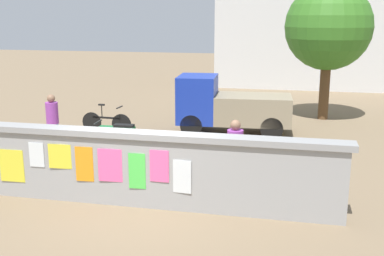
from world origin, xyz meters
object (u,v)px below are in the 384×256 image
at_px(auto_rickshaw_truck, 228,106).
at_px(tree_roadside, 328,27).
at_px(person_bystander, 52,117).
at_px(person_walking, 235,149).
at_px(motorcycle, 119,136).
at_px(bicycle_near, 107,122).

relative_size(auto_rickshaw_truck, tree_roadside, 0.76).
distance_m(auto_rickshaw_truck, person_bystander, 5.48).
distance_m(auto_rickshaw_truck, person_walking, 5.35).
height_order(person_walking, tree_roadside, tree_roadside).
bearing_deg(motorcycle, person_bystander, -171.97).
bearing_deg(person_walking, tree_roadside, 74.57).
relative_size(bicycle_near, person_bystander, 1.06).
bearing_deg(tree_roadside, person_walking, -105.43).
bearing_deg(bicycle_near, motorcycle, -59.33).
height_order(motorcycle, bicycle_near, bicycle_near).
xyz_separation_m(person_walking, tree_roadside, (2.24, 8.12, 2.33)).
distance_m(auto_rickshaw_truck, tree_roadside, 4.88).
distance_m(bicycle_near, person_bystander, 2.44).
height_order(auto_rickshaw_truck, person_walking, auto_rickshaw_truck).
distance_m(bicycle_near, person_walking, 6.48).
relative_size(auto_rickshaw_truck, person_walking, 2.28).
bearing_deg(tree_roadside, auto_rickshaw_truck, -137.78).
relative_size(bicycle_near, tree_roadside, 0.35).
relative_size(motorcycle, tree_roadside, 0.39).
xyz_separation_m(auto_rickshaw_truck, person_bystander, (-4.48, -3.16, 0.09)).
distance_m(motorcycle, tree_roadside, 8.64).
distance_m(motorcycle, person_bystander, 1.93).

